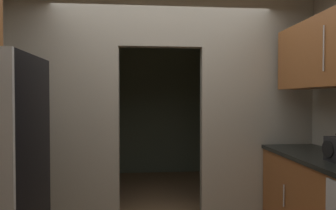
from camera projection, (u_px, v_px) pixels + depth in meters
name	position (u px, v px, depth m)	size (l,w,h in m)	color
kitchen_partition	(164.00, 100.00, 3.43)	(3.59, 0.12, 2.69)	#ADA899
adjoining_room_shell	(156.00, 104.00, 5.10)	(3.59, 2.39, 2.69)	slate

